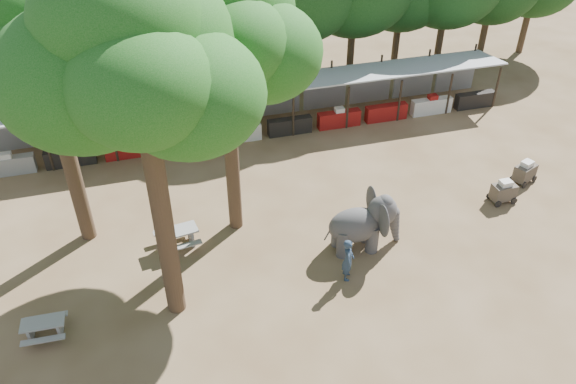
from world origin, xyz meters
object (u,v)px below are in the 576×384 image
object	(u,v)px
yard_tree_back	(218,26)
handler	(348,260)
elephant	(365,223)
picnic_table_far	(177,236)
cart_back	(525,172)
yard_tree_center	(131,61)
picnic_table_near	(44,327)
cart_front	(504,191)
yard_tree_left	(35,43)

from	to	relation	value
yard_tree_back	handler	bearing A→B (deg)	-51.96
yard_tree_back	elephant	bearing A→B (deg)	-31.83
picnic_table_far	cart_back	bearing A→B (deg)	-7.60
handler	yard_tree_back	bearing A→B (deg)	60.30
yard_tree_back	handler	world-z (taller)	yard_tree_back
yard_tree_center	picnic_table_far	distance (m)	9.22
elephant	cart_back	bearing A→B (deg)	16.36
picnic_table_near	picnic_table_far	distance (m)	5.91
picnic_table_near	cart_front	bearing A→B (deg)	9.90
handler	picnic_table_near	bearing A→B (deg)	111.29
yard_tree_center	yard_tree_back	distance (m)	5.04
yard_tree_left	cart_front	distance (m)	19.71
yard_tree_back	cart_back	bearing A→B (deg)	-3.17
yard_tree_back	handler	xyz separation A→B (m)	(3.50, -4.47, -7.64)
picnic_table_far	yard_tree_back	bearing A→B (deg)	12.45
picnic_table_near	handler	bearing A→B (deg)	1.69
picnic_table_near	cart_back	xyz separation A→B (m)	(21.05, 3.52, 0.09)
yard_tree_back	cart_front	size ratio (longest dim) A/B	10.00
elephant	cart_back	distance (m)	9.32
yard_tree_back	elephant	size ratio (longest dim) A/B	3.66
yard_tree_back	cart_back	distance (m)	15.97
elephant	cart_front	distance (m)	7.28
picnic_table_far	cart_front	size ratio (longest dim) A/B	1.63
picnic_table_near	yard_tree_center	bearing A→B (deg)	6.48
yard_tree_back	cart_front	world-z (taller)	yard_tree_back
yard_tree_center	yard_tree_left	bearing A→B (deg)	120.96
elephant	yard_tree_back	bearing A→B (deg)	150.89
handler	cart_front	distance (m)	8.84
handler	picnic_table_far	distance (m)	6.90
yard_tree_center	picnic_table_near	size ratio (longest dim) A/B	8.24
picnic_table_far	cart_front	xyz separation A→B (m)	(14.34, -0.95, 0.00)
yard_tree_back	elephant	world-z (taller)	yard_tree_back
picnic_table_near	cart_back	size ratio (longest dim) A/B	1.09
yard_tree_center	handler	distance (m)	10.56
yard_tree_center	picnic_table_near	world-z (taller)	yard_tree_center
yard_tree_left	yard_tree_back	size ratio (longest dim) A/B	0.97
yard_tree_left	elephant	bearing A→B (deg)	-20.18
elephant	cart_front	xyz separation A→B (m)	(7.17, 1.11, -0.64)
yard_tree_left	picnic_table_near	xyz separation A→B (m)	(-1.25, -5.28, -7.74)
picnic_table_far	cart_back	xyz separation A→B (m)	(16.21, 0.14, 0.01)
yard_tree_left	picnic_table_near	size ratio (longest dim) A/B	7.54
handler	cart_back	distance (m)	10.96
yard_tree_center	cart_front	size ratio (longest dim) A/B	10.60
yard_tree_back	yard_tree_center	bearing A→B (deg)	-126.86
cart_front	yard_tree_center	bearing A→B (deg)	-172.56
picnic_table_near	yard_tree_back	bearing A→B (deg)	33.26
yard_tree_center	handler	world-z (taller)	yard_tree_center
picnic_table_near	cart_back	bearing A→B (deg)	12.16
yard_tree_back	cart_back	world-z (taller)	yard_tree_back
handler	cart_front	xyz separation A→B (m)	(8.44, 2.62, -0.36)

